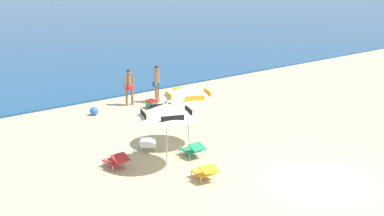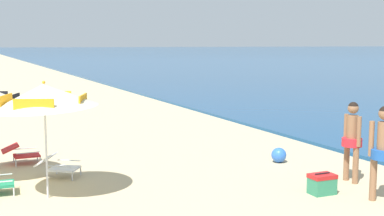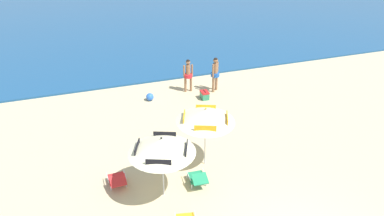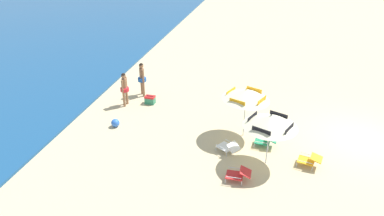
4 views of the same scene
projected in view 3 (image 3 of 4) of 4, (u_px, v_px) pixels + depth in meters
name	position (u px, v px, depth m)	size (l,w,h in m)	color
beach_umbrella_striped_main	(162.00, 146.00, 9.96)	(2.20, 2.20, 2.14)	silver
beach_umbrella_striped_second	(206.00, 115.00, 11.35)	(2.02, 2.04, 2.25)	silver
lounge_chair_under_umbrella	(162.00, 159.00, 12.06)	(0.93, 1.03, 0.53)	white
lounge_chair_beside_umbrella	(117.00, 179.00, 11.05)	(0.59, 0.89, 0.51)	red
lounge_chair_spare_folded	(198.00, 178.00, 11.12)	(0.62, 0.91, 0.51)	#1E7F56
person_standing_near_shore	(188.00, 73.00, 17.32)	(0.51, 0.42, 1.72)	#8C6042
person_standing_beside	(215.00, 72.00, 17.34)	(0.45, 0.44, 1.80)	#8C6042
cooler_box	(205.00, 95.00, 16.88)	(0.36, 0.50, 0.43)	#2D7F5B
beach_ball	(150.00, 97.00, 16.73)	(0.37, 0.37, 0.37)	blue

